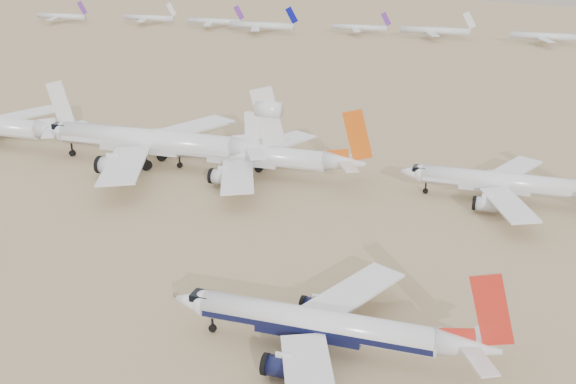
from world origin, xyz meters
name	(u,v)px	position (x,y,z in m)	size (l,w,h in m)	color
ground	(330,380)	(0.00, 0.00, 0.00)	(7000.00, 7000.00, 0.00)	#9B825A
main_airliner	(330,326)	(-1.77, 6.17, 4.48)	(46.17, 45.10, 16.29)	silver
row2_gold_tail	(509,183)	(19.50, 76.46, 4.55)	(45.68, 44.68, 16.27)	silver
row2_orange_tail	(257,156)	(-39.30, 75.28, 5.29)	(52.88, 51.73, 18.86)	silver
row2_white_trijet	(159,141)	(-65.44, 75.06, 6.58)	(64.19, 62.73, 22.75)	silver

